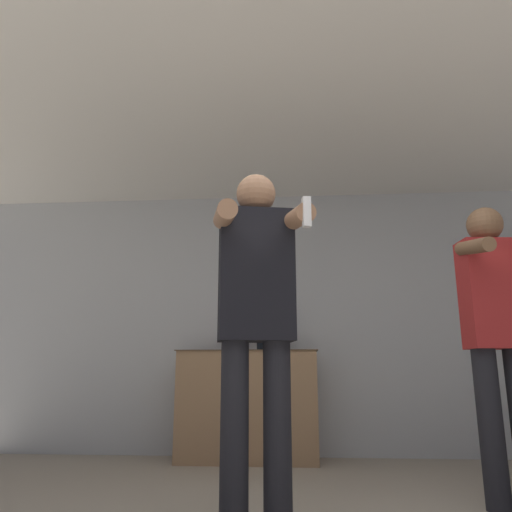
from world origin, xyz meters
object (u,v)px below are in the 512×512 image
object	(u,v)px
person_man_side	(497,329)
person_woman_foreground	(256,315)
bottle_green_wine	(260,338)
bottle_tall_gin	(234,337)
bottle_short_whiskey	(284,336)

from	to	relation	value
person_man_side	person_woman_foreground	bearing A→B (deg)	-156.05
bottle_green_wine	bottle_tall_gin	bearing A→B (deg)	180.00
bottle_short_whiskey	bottle_green_wine	world-z (taller)	bottle_short_whiskey
bottle_green_wine	person_man_side	bearing A→B (deg)	-46.43
bottle_short_whiskey	bottle_green_wine	size ratio (longest dim) A/B	1.06
person_woman_foreground	bottle_tall_gin	bearing A→B (deg)	99.63
bottle_short_whiskey	person_woman_foreground	xyz separation A→B (m)	(-0.09, -2.24, -0.06)
bottle_short_whiskey	person_man_side	world-z (taller)	person_man_side
bottle_tall_gin	bottle_green_wine	bearing A→B (deg)	-0.00
bottle_short_whiskey	person_man_side	xyz separation A→B (m)	(1.32, -1.62, -0.08)
bottle_green_wine	person_woman_foreground	world-z (taller)	person_woman_foreground
bottle_green_wine	person_woman_foreground	size ratio (longest dim) A/B	0.18
bottle_short_whiskey	bottle_green_wine	distance (m)	0.22
bottle_tall_gin	person_man_side	xyz separation A→B (m)	(1.79, -1.62, -0.08)
bottle_tall_gin	person_woman_foreground	xyz separation A→B (m)	(0.38, -2.24, -0.06)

